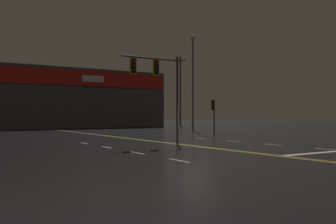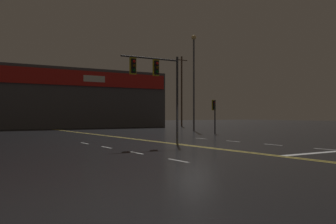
% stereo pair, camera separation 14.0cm
% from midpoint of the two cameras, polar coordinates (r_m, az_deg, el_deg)
% --- Properties ---
extents(ground_plane, '(200.00, 200.00, 0.00)m').
position_cam_midpoint_polar(ground_plane, '(21.86, 3.74, -5.19)').
color(ground_plane, black).
extents(road_markings, '(13.81, 60.00, 0.01)m').
position_cam_midpoint_polar(road_markings, '(21.46, 7.47, -5.26)').
color(road_markings, gold).
rests_on(road_markings, ground).
extents(traffic_signal_median, '(3.95, 0.36, 5.46)m').
position_cam_midpoint_polar(traffic_signal_median, '(22.73, -2.08, 5.47)').
color(traffic_signal_median, '#38383D').
rests_on(traffic_signal_median, ground).
extents(traffic_signal_corner_northeast, '(0.42, 0.36, 3.27)m').
position_cam_midpoint_polar(traffic_signal_corner_northeast, '(36.28, 6.83, 0.46)').
color(traffic_signal_corner_northeast, '#38383D').
rests_on(traffic_signal_corner_northeast, ground).
extents(streetlight_median_approach, '(0.56, 0.56, 11.06)m').
position_cam_midpoint_polar(streetlight_median_approach, '(43.39, 3.72, 6.26)').
color(streetlight_median_approach, '#59595E').
rests_on(streetlight_median_approach, ground).
extents(building_backdrop, '(36.63, 10.23, 8.46)m').
position_cam_midpoint_polar(building_backdrop, '(57.05, -19.33, 1.98)').
color(building_backdrop, '#4C4C51').
rests_on(building_backdrop, ground).
extents(utility_pole_row, '(44.47, 0.26, 11.53)m').
position_cam_midpoint_polar(utility_pole_row, '(52.39, -17.79, 4.06)').
color(utility_pole_row, '#4C3828').
rests_on(utility_pole_row, ground).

